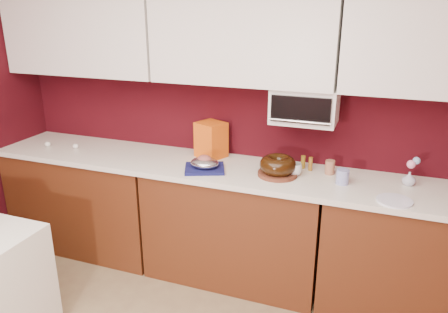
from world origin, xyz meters
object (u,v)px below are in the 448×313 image
toaster_oven (305,105)px  blue_jar (343,177)px  bundt_cake (278,165)px  pandoro_box (211,140)px  flower_vase (409,178)px  foil_ham_nest (205,163)px  coffee_mug (294,168)px

toaster_oven → blue_jar: bearing=-30.7°
bundt_cake → toaster_oven: bearing=56.2°
pandoro_box → flower_vase: pandoro_box is taller
toaster_oven → bundt_cake: bearing=-123.8°
bundt_cake → foil_ham_nest: size_ratio=1.23×
toaster_oven → flower_vase: bearing=-4.5°
coffee_mug → blue_jar: size_ratio=1.09×
bundt_cake → pandoro_box: pandoro_box is taller
foil_ham_nest → toaster_oven: bearing=22.4°
foil_ham_nest → coffee_mug: bearing=10.5°
toaster_oven → pandoro_box: bearing=178.2°
foil_ham_nest → coffee_mug: size_ratio=1.89×
bundt_cake → coffee_mug: (0.10, 0.04, -0.02)m
coffee_mug → blue_jar: bearing=-5.7°
coffee_mug → toaster_oven: bearing=81.0°
bundt_cake → flower_vase: bearing=9.0°
toaster_oven → pandoro_box: (-0.72, 0.02, -0.34)m
toaster_oven → flower_vase: 0.85m
coffee_mug → pandoro_box: bearing=165.8°
blue_jar → pandoro_box: bearing=168.6°
foil_ham_nest → coffee_mug: 0.64m
blue_jar → flower_vase: flower_vase is taller
pandoro_box → flower_vase: 1.45m
foil_ham_nest → coffee_mug: coffee_mug is taller
foil_ham_nest → flower_vase: size_ratio=1.97×
blue_jar → flower_vase: (0.42, 0.13, 0.00)m
pandoro_box → coffee_mug: 0.72m
toaster_oven → coffee_mug: toaster_oven is taller
bundt_cake → flower_vase: bundt_cake is taller
bundt_cake → pandoro_box: size_ratio=0.92×
toaster_oven → foil_ham_nest: bearing=-157.6°
coffee_mug → flower_vase: size_ratio=1.04×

